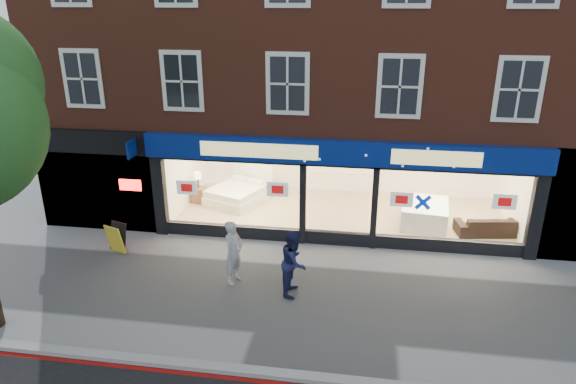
% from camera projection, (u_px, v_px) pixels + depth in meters
% --- Properties ---
extents(ground, '(120.00, 120.00, 0.00)m').
position_uv_depth(ground, '(329.00, 300.00, 12.72)').
color(ground, gray).
rests_on(ground, ground).
extents(kerb_stone, '(60.00, 0.25, 0.12)m').
position_uv_depth(kerb_stone, '(318.00, 378.00, 10.03)').
color(kerb_stone, gray).
rests_on(kerb_stone, ground).
extents(showroom_floor, '(11.00, 4.50, 0.10)m').
position_uv_depth(showroom_floor, '(341.00, 214.00, 17.55)').
color(showroom_floor, tan).
rests_on(showroom_floor, ground).
extents(building, '(19.00, 8.26, 10.30)m').
position_uv_depth(building, '(351.00, 8.00, 16.72)').
color(building, brown).
rests_on(building, ground).
extents(display_bed, '(2.35, 2.55, 1.17)m').
position_uv_depth(display_bed, '(239.00, 193.00, 18.42)').
color(display_bed, white).
rests_on(display_bed, showroom_floor).
extents(bedside_table, '(0.53, 0.53, 0.55)m').
position_uv_depth(bedside_table, '(199.00, 195.00, 18.36)').
color(bedside_table, brown).
rests_on(bedside_table, showroom_floor).
extents(mattress_stack, '(1.62, 1.95, 0.71)m').
position_uv_depth(mattress_stack, '(425.00, 214.00, 16.59)').
color(mattress_stack, white).
rests_on(mattress_stack, showroom_floor).
extents(sofa, '(2.06, 1.06, 0.57)m').
position_uv_depth(sofa, '(488.00, 225.00, 15.91)').
color(sofa, black).
rests_on(sofa, showroom_floor).
extents(a_board, '(0.67, 0.55, 0.89)m').
position_uv_depth(a_board, '(117.00, 238.00, 14.94)').
color(a_board, gold).
rests_on(a_board, ground).
extents(pedestrian_grey, '(0.61, 0.73, 1.72)m').
position_uv_depth(pedestrian_grey, '(234.00, 252.00, 13.23)').
color(pedestrian_grey, '#A4A8AC').
rests_on(pedestrian_grey, ground).
extents(pedestrian_blue, '(0.69, 0.87, 1.71)m').
position_uv_depth(pedestrian_blue, '(294.00, 262.00, 12.75)').
color(pedestrian_blue, '#171B42').
rests_on(pedestrian_blue, ground).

